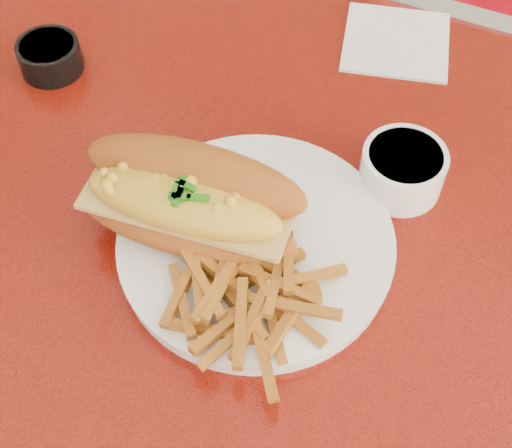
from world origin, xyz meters
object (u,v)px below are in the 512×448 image
at_px(fork, 318,242).
at_px(sauce_cup_left, 50,55).
at_px(dinner_plate, 256,244).
at_px(mac_hoagie, 189,200).
at_px(diner_table, 336,371).
at_px(gravy_ramekin, 403,169).
at_px(booth_bench_far, 468,93).

distance_m(fork, sauce_cup_left, 0.36).
bearing_deg(dinner_plate, mac_hoagie, -169.91).
bearing_deg(diner_table, gravy_ramekin, 91.13).
bearing_deg(booth_bench_far, sauce_cup_left, -119.58).
height_order(mac_hoagie, fork, mac_hoagie).
relative_size(booth_bench_far, fork, 10.55).
xyz_separation_m(booth_bench_far, mac_hoagie, (-0.15, -0.82, 0.54)).
xyz_separation_m(diner_table, booth_bench_far, (0.00, 0.81, -0.32)).
height_order(fork, sauce_cup_left, sauce_cup_left).
height_order(booth_bench_far, mac_hoagie, booth_bench_far).
xyz_separation_m(dinner_plate, mac_hoagie, (-0.06, -0.01, 0.04)).
relative_size(booth_bench_far, sauce_cup_left, 15.21).
bearing_deg(mac_hoagie, booth_bench_far, 72.53).
relative_size(mac_hoagie, fork, 1.81).
xyz_separation_m(dinner_plate, sauce_cup_left, (-0.30, 0.12, 0.01)).
xyz_separation_m(mac_hoagie, fork, (0.11, 0.03, -0.04)).
relative_size(diner_table, fork, 10.81).
distance_m(dinner_plate, gravy_ramekin, 0.15).
height_order(diner_table, fork, fork).
distance_m(dinner_plate, fork, 0.05).
distance_m(fork, gravy_ramekin, 0.11).
distance_m(booth_bench_far, mac_hoagie, 0.99).
xyz_separation_m(diner_table, sauce_cup_left, (-0.39, 0.13, 0.18)).
height_order(mac_hoagie, sauce_cup_left, mac_hoagie).
bearing_deg(gravy_ramekin, mac_hoagie, -137.97).
relative_size(diner_table, mac_hoagie, 5.96).
height_order(booth_bench_far, gravy_ramekin, booth_bench_far).
relative_size(mac_hoagie, gravy_ramekin, 2.51).
xyz_separation_m(fork, gravy_ramekin, (0.04, 0.10, 0.01)).
distance_m(booth_bench_far, sauce_cup_left, 0.93).
bearing_deg(sauce_cup_left, booth_bench_far, 60.42).
bearing_deg(fork, diner_table, -151.46).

